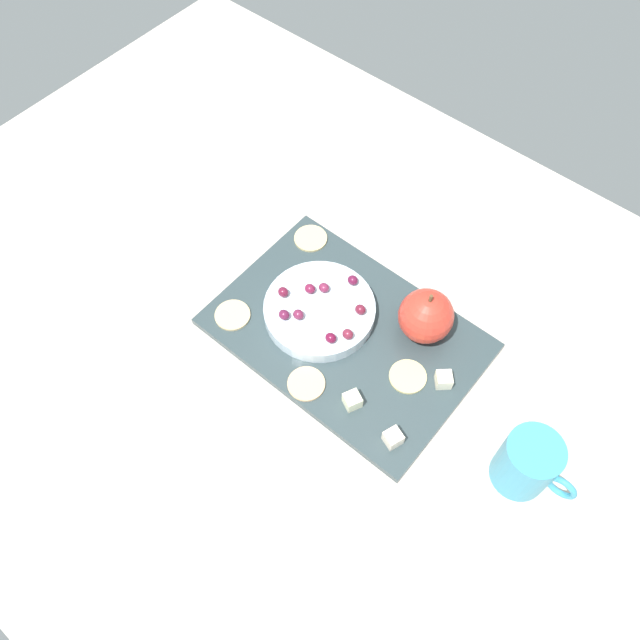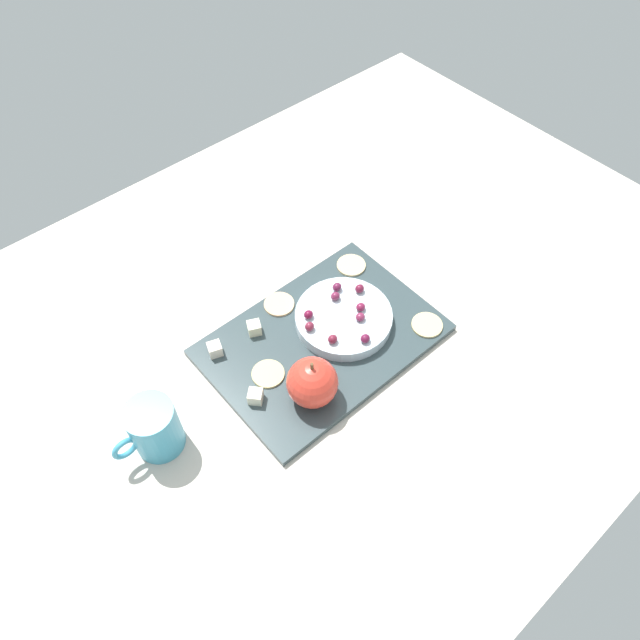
% 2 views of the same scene
% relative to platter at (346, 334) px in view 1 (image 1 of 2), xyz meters
% --- Properties ---
extents(table, '(1.46, 1.05, 0.04)m').
position_rel_platter_xyz_m(table, '(-0.03, -0.04, -0.03)').
color(table, beige).
rests_on(table, ground).
extents(platter, '(0.38, 0.26, 0.01)m').
position_rel_platter_xyz_m(platter, '(0.00, 0.00, 0.00)').
color(platter, '#324144').
rests_on(platter, table).
extents(serving_dish, '(0.16, 0.16, 0.02)m').
position_rel_platter_xyz_m(serving_dish, '(-0.05, -0.00, 0.02)').
color(serving_dish, silver).
rests_on(serving_dish, platter).
extents(apple_whole, '(0.08, 0.08, 0.08)m').
position_rel_platter_xyz_m(apple_whole, '(0.08, 0.07, 0.05)').
color(apple_whole, red).
rests_on(apple_whole, platter).
extents(apple_stem, '(0.01, 0.01, 0.01)m').
position_rel_platter_xyz_m(apple_stem, '(0.08, 0.07, 0.09)').
color(apple_stem, brown).
rests_on(apple_stem, apple_whole).
extents(cheese_cube_0, '(0.03, 0.03, 0.02)m').
position_rel_platter_xyz_m(cheese_cube_0, '(0.08, -0.08, 0.02)').
color(cheese_cube_0, '#F5F2C7').
rests_on(cheese_cube_0, platter).
extents(cheese_cube_1, '(0.03, 0.03, 0.02)m').
position_rel_platter_xyz_m(cheese_cube_1, '(0.15, -0.09, 0.02)').
color(cheese_cube_1, '#F9E5CC').
rests_on(cheese_cube_1, platter).
extents(cheese_cube_2, '(0.03, 0.03, 0.02)m').
position_rel_platter_xyz_m(cheese_cube_2, '(0.15, 0.02, 0.02)').
color(cheese_cube_2, '#F6ECCB').
rests_on(cheese_cube_2, platter).
extents(cracker_0, '(0.05, 0.05, 0.00)m').
position_rel_platter_xyz_m(cracker_0, '(0.11, -0.00, 0.01)').
color(cracker_0, '#D7C584').
rests_on(cracker_0, platter).
extents(cracker_1, '(0.05, 0.05, 0.00)m').
position_rel_platter_xyz_m(cracker_1, '(-0.15, -0.09, 0.01)').
color(cracker_1, '#D7BA87').
rests_on(cracker_1, platter).
extents(cracker_2, '(0.05, 0.05, 0.00)m').
position_rel_platter_xyz_m(cracker_2, '(-0.15, 0.10, 0.01)').
color(cracker_2, '#D1BB83').
rests_on(cracker_2, platter).
extents(cracker_3, '(0.05, 0.05, 0.00)m').
position_rel_platter_xyz_m(cracker_3, '(0.01, -0.10, 0.01)').
color(cracker_3, '#DFB384').
rests_on(cracker_3, platter).
extents(grape_0, '(0.02, 0.01, 0.01)m').
position_rel_platter_xyz_m(grape_0, '(-0.04, 0.06, 0.03)').
color(grape_0, '#5E1535').
rests_on(grape_0, serving_dish).
extents(grape_1, '(0.02, 0.01, 0.01)m').
position_rel_platter_xyz_m(grape_1, '(-0.06, -0.03, 0.03)').
color(grape_1, maroon).
rests_on(grape_1, serving_dish).
extents(grape_2, '(0.02, 0.01, 0.01)m').
position_rel_platter_xyz_m(grape_2, '(-0.00, -0.03, 0.03)').
color(grape_2, maroon).
rests_on(grape_2, serving_dish).
extents(grape_3, '(0.02, 0.01, 0.01)m').
position_rel_platter_xyz_m(grape_3, '(-0.08, 0.01, 0.03)').
color(grape_3, maroon).
rests_on(grape_3, serving_dish).
extents(grape_4, '(0.02, 0.01, 0.01)m').
position_rel_platter_xyz_m(grape_4, '(-0.08, -0.05, 0.03)').
color(grape_4, '#601B3B').
rests_on(grape_4, serving_dish).
extents(grape_5, '(0.02, 0.01, 0.01)m').
position_rel_platter_xyz_m(grape_5, '(-0.06, 0.02, 0.03)').
color(grape_5, maroon).
rests_on(grape_5, serving_dish).
extents(grape_6, '(0.02, 0.01, 0.01)m').
position_rel_platter_xyz_m(grape_6, '(0.01, -0.02, 0.03)').
color(grape_6, maroon).
rests_on(grape_6, serving_dish).
extents(grape_7, '(0.02, 0.01, 0.01)m').
position_rel_platter_xyz_m(grape_7, '(0.00, 0.03, 0.03)').
color(grape_7, maroon).
rests_on(grape_7, serving_dish).
extents(grape_8, '(0.02, 0.01, 0.01)m').
position_rel_platter_xyz_m(grape_8, '(-0.10, -0.02, 0.03)').
color(grape_8, maroon).
rests_on(grape_8, serving_dish).
extents(cup, '(0.10, 0.07, 0.09)m').
position_rel_platter_xyz_m(cup, '(0.30, -0.02, 0.04)').
color(cup, teal).
rests_on(cup, table).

